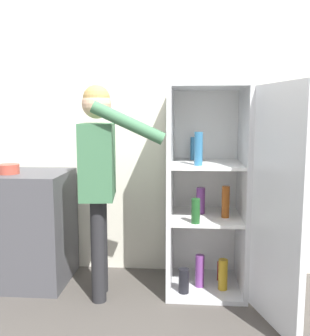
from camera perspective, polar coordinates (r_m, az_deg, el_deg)
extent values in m
plane|color=#4C4742|center=(2.85, 0.43, -21.69)|extent=(12.00, 12.00, 0.00)
cube|color=silver|center=(3.46, 1.65, 5.66)|extent=(7.00, 0.06, 2.55)
cube|color=silver|center=(3.39, 7.22, -16.42)|extent=(0.61, 0.64, 0.04)
cube|color=silver|center=(3.10, 7.74, 11.68)|extent=(0.61, 0.64, 0.04)
cube|color=white|center=(3.44, 7.23, -2.07)|extent=(0.61, 0.03, 1.57)
cube|color=silver|center=(3.15, 2.23, -2.96)|extent=(0.04, 0.64, 1.57)
cube|color=silver|center=(3.17, 12.67, -3.04)|extent=(0.03, 0.64, 1.57)
cube|color=white|center=(3.20, 7.40, -7.04)|extent=(0.54, 0.57, 0.02)
cube|color=white|center=(3.12, 7.54, 0.54)|extent=(0.54, 0.57, 0.02)
cube|color=silver|center=(2.62, 17.34, -5.52)|extent=(0.23, 0.59, 1.57)
cylinder|color=#9E4C19|center=(3.13, 10.21, -4.87)|extent=(0.06, 0.06, 0.25)
cylinder|color=teal|center=(2.93, 6.33, 2.79)|extent=(0.06, 0.06, 0.25)
cylinder|color=#B78C1E|center=(3.24, 9.82, -14.98)|extent=(0.07, 0.07, 0.24)
cylinder|color=teal|center=(3.30, 5.64, 2.84)|extent=(0.06, 0.06, 0.19)
cylinder|color=#723884|center=(3.26, 6.51, -14.61)|extent=(0.07, 0.07, 0.26)
cylinder|color=black|center=(3.16, 4.20, -16.01)|extent=(0.08, 0.08, 0.19)
cylinder|color=#723884|center=(3.23, 6.63, -4.73)|extent=(0.07, 0.07, 0.21)
cylinder|color=maroon|center=(3.41, 9.50, -14.54)|extent=(0.06, 0.06, 0.16)
cylinder|color=#1E5123|center=(2.94, 5.92, -6.23)|extent=(0.06, 0.06, 0.19)
cylinder|color=#262628|center=(3.19, -7.91, -10.80)|extent=(0.11, 0.11, 0.78)
cylinder|color=#262628|center=(3.02, -8.23, -11.85)|extent=(0.11, 0.11, 0.78)
cube|color=#3F724C|center=(2.95, -8.32, 1.05)|extent=(0.29, 0.45, 0.56)
sphere|color=#DBAD89|center=(2.94, -8.48, 9.19)|extent=(0.22, 0.22, 0.22)
sphere|color=#AD894C|center=(2.94, -8.50, 9.92)|extent=(0.20, 0.20, 0.20)
cylinder|color=#3F724C|center=(3.20, -7.87, 1.06)|extent=(0.09, 0.09, 0.52)
cylinder|color=#3F724C|center=(2.68, -3.93, 6.55)|extent=(0.52, 0.15, 0.30)
cube|color=#4C4C51|center=(3.50, -18.27, -8.17)|extent=(0.72, 0.63, 0.93)
cylinder|color=#B24738|center=(3.35, -20.48, -0.14)|extent=(0.17, 0.17, 0.08)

